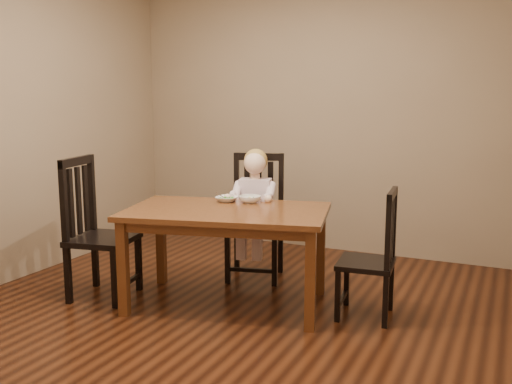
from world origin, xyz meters
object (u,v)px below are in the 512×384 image
at_px(chair_left, 96,231).
at_px(toddler, 255,202).
at_px(bowl_peas, 227,199).
at_px(bowl_veg, 250,199).
at_px(chair_right, 373,257).
at_px(chair_child, 256,219).
at_px(dining_table, 227,220).

distance_m(chair_left, toddler, 1.34).
relative_size(bowl_peas, bowl_veg, 0.99).
relative_size(chair_right, bowl_peas, 5.43).
xyz_separation_m(chair_child, toddler, (0.01, -0.05, 0.16)).
bearing_deg(chair_left, chair_right, 91.81).
bearing_deg(chair_child, bowl_peas, 69.56).
bearing_deg(chair_left, bowl_peas, 110.04).
height_order(bowl_peas, bowl_veg, bowl_veg).
distance_m(chair_child, bowl_peas, 0.52).
bearing_deg(dining_table, chair_right, 11.21).
distance_m(chair_left, bowl_peas, 1.05).
relative_size(toddler, bowl_peas, 3.54).
xyz_separation_m(dining_table, bowl_veg, (0.05, 0.30, 0.11)).
distance_m(dining_table, chair_right, 1.10).
bearing_deg(bowl_peas, chair_left, -148.68).
bearing_deg(chair_right, bowl_peas, 82.01).
bearing_deg(chair_left, bowl_veg, 107.13).
xyz_separation_m(chair_left, toddler, (0.94, 0.94, 0.14)).
xyz_separation_m(chair_left, bowl_veg, (1.06, 0.58, 0.24)).
bearing_deg(bowl_peas, bowl_veg, 12.49).
bearing_deg(dining_table, bowl_peas, 117.72).
height_order(dining_table, chair_left, chair_left).
bearing_deg(bowl_veg, chair_right, -5.19).
height_order(chair_left, chair_right, chair_left).
bearing_deg(dining_table, bowl_veg, 80.93).
bearing_deg(chair_right, dining_table, 95.65).
relative_size(chair_left, toddler, 1.82).
distance_m(chair_child, chair_left, 1.36).
relative_size(dining_table, chair_right, 1.77).
relative_size(dining_table, chair_child, 1.53).
relative_size(dining_table, chair_left, 1.49).
distance_m(dining_table, bowl_veg, 0.33).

